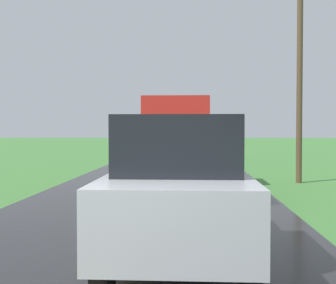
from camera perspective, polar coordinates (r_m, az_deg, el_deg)
The scene contains 4 objects.
banana_truck_near at distance 13.07m, azimuth 0.92°, elevation -0.04°, with size 2.38×5.82×2.80m.
banana_truck_far at distance 26.67m, azimuth 1.48°, elevation 0.80°, with size 2.38×5.81×2.80m.
utility_pole_roadside at distance 15.85m, azimuth 16.78°, elevation 8.75°, with size 2.14×0.20×7.03m.
following_car at distance 5.86m, azimuth 1.46°, elevation -5.84°, with size 1.74×4.10×1.92m.
Camera 1 is at (1.04, -2.67, 1.83)m, focal length 46.76 mm.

